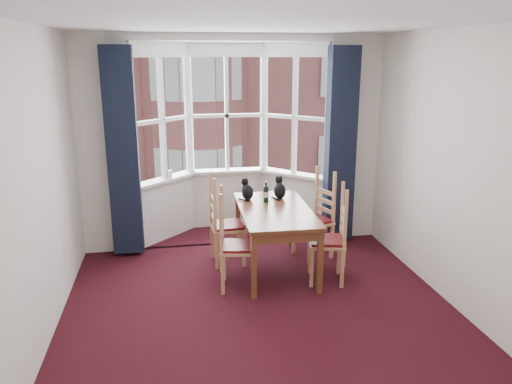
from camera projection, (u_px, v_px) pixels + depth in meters
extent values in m
plane|color=black|center=(266.00, 325.00, 4.85)|extent=(4.50, 4.50, 0.00)
plane|color=white|center=(268.00, 21.00, 4.10)|extent=(4.50, 4.50, 0.00)
plane|color=silver|center=(31.00, 196.00, 4.14)|extent=(0.00, 4.50, 4.50)
plane|color=silver|center=(470.00, 176.00, 4.81)|extent=(0.00, 4.50, 4.50)
plane|color=silver|center=(360.00, 306.00, 2.34)|extent=(4.00, 0.00, 4.00)
cube|color=silver|center=(105.00, 147.00, 6.33)|extent=(0.70, 0.12, 2.80)
cube|color=silver|center=(352.00, 140.00, 6.88)|extent=(0.70, 0.12, 2.80)
cube|color=black|center=(123.00, 153.00, 6.21)|extent=(0.38, 0.22, 2.60)
cube|color=black|center=(340.00, 146.00, 6.69)|extent=(0.38, 0.22, 2.60)
cube|color=brown|center=(275.00, 210.00, 5.92)|extent=(0.86, 1.56, 0.04)
cube|color=brown|center=(254.00, 267.00, 5.28)|extent=(0.06, 0.06, 0.73)
cube|color=brown|center=(238.00, 223.00, 6.65)|extent=(0.06, 0.06, 0.73)
cube|color=brown|center=(320.00, 263.00, 5.39)|extent=(0.06, 0.06, 0.73)
cube|color=brown|center=(291.00, 220.00, 6.76)|extent=(0.06, 0.06, 0.73)
cube|color=tan|center=(238.00, 247.00, 5.51)|extent=(0.46, 0.47, 0.06)
cube|color=#530E10|center=(238.00, 246.00, 5.51)|extent=(0.41, 0.43, 0.03)
cube|color=tan|center=(228.00, 226.00, 6.19)|extent=(0.42, 0.43, 0.06)
cube|color=#530E10|center=(228.00, 225.00, 6.18)|extent=(0.37, 0.39, 0.03)
cube|color=tan|center=(327.00, 241.00, 5.68)|extent=(0.49, 0.50, 0.06)
cube|color=#530E10|center=(327.00, 240.00, 5.68)|extent=(0.44, 0.45, 0.03)
cube|color=tan|center=(313.00, 221.00, 6.38)|extent=(0.52, 0.53, 0.06)
cube|color=#530E10|center=(313.00, 220.00, 6.38)|extent=(0.47, 0.48, 0.03)
ellipsoid|color=black|center=(248.00, 192.00, 6.26)|extent=(0.20, 0.23, 0.19)
sphere|color=black|center=(245.00, 182.00, 6.29)|extent=(0.12, 0.12, 0.09)
cone|color=black|center=(243.00, 179.00, 6.26)|extent=(0.04, 0.04, 0.04)
cone|color=black|center=(247.00, 178.00, 6.29)|extent=(0.04, 0.04, 0.04)
ellipsoid|color=black|center=(280.00, 191.00, 6.32)|extent=(0.16, 0.21, 0.20)
sphere|color=black|center=(279.00, 180.00, 6.35)|extent=(0.10, 0.10, 0.09)
cone|color=black|center=(277.00, 177.00, 6.33)|extent=(0.04, 0.04, 0.04)
cone|color=black|center=(281.00, 177.00, 6.34)|extent=(0.04, 0.04, 0.04)
cylinder|color=black|center=(266.00, 195.00, 6.15)|extent=(0.07, 0.07, 0.19)
sphere|color=black|center=(266.00, 188.00, 6.13)|extent=(0.06, 0.06, 0.06)
cylinder|color=black|center=(266.00, 185.00, 6.12)|extent=(0.02, 0.02, 0.08)
cylinder|color=gold|center=(266.00, 182.00, 6.11)|extent=(0.03, 0.03, 0.02)
cylinder|color=silver|center=(266.00, 194.00, 6.15)|extent=(0.07, 0.07, 0.07)
cylinder|color=white|center=(170.00, 174.00, 6.92)|extent=(0.06, 0.06, 0.12)
plane|color=#333335|center=(182.00, 173.00, 37.05)|extent=(80.00, 80.00, 0.00)
cube|color=#A85C57|center=(190.00, 98.00, 18.10)|extent=(18.00, 6.00, 14.00)
cylinder|color=#A85C57|center=(195.00, 106.00, 15.25)|extent=(3.20, 3.20, 14.00)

